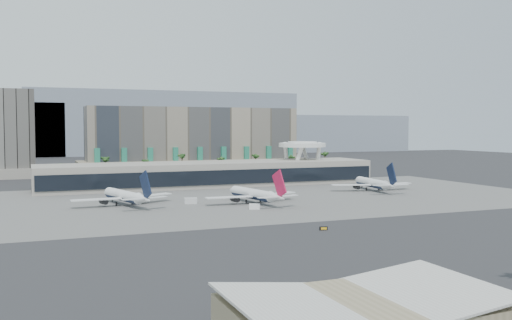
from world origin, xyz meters
name	(u,v)px	position (x,y,z in m)	size (l,w,h in m)	color
ground	(310,217)	(0.00, 0.00, 0.00)	(900.00, 900.00, 0.00)	#232326
apron_pad	(250,198)	(0.00, 55.00, 0.03)	(260.00, 130.00, 0.06)	#5B5B59
mountain_ridge	(137,128)	(27.88, 470.00, 29.89)	(680.00, 60.00, 70.00)	gray
hotel	(195,148)	(10.00, 174.41, 16.81)	(140.00, 30.00, 42.00)	gray
office_tower	(11,139)	(-95.00, 200.00, 22.94)	(30.00, 30.00, 52.00)	black
terminal	(211,173)	(0.00, 109.84, 6.52)	(170.00, 32.50, 14.50)	#A29C8E
saucer_structure	(302,148)	(55.00, 116.00, 18.45)	(26.00, 26.00, 21.89)	white
palm_row	(204,161)	(7.00, 145.00, 10.50)	(157.80, 2.80, 13.10)	brown
airliner_left	(125,196)	(-52.40, 50.81, 3.64)	(39.53, 41.02, 14.45)	white
airliner_centre	(254,194)	(-4.66, 38.18, 3.61)	(39.74, 41.23, 14.32)	white
airliner_right	(373,183)	(63.37, 58.31, 3.61)	(39.99, 41.39, 14.32)	white
service_vehicle_a	(191,201)	(-28.18, 45.81, 1.18)	(4.81, 2.35, 2.35)	silver
service_vehicle_b	(254,207)	(-10.85, 22.72, 0.99)	(3.85, 2.20, 1.98)	white
taxiway_sign	(323,228)	(-8.12, -23.84, 0.54)	(2.41, 0.84, 1.09)	black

